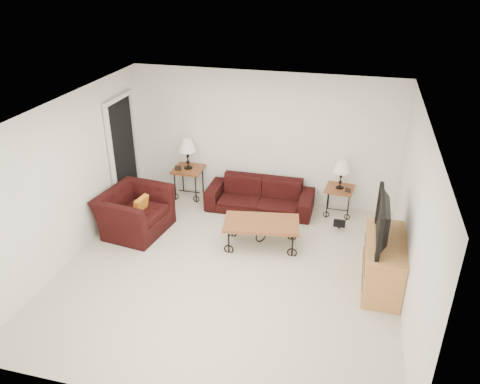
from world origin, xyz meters
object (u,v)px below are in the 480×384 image
(sofa, at_px, (260,196))
(lamp_left, at_px, (188,154))
(television, at_px, (388,221))
(coffee_table, at_px, (261,234))
(backpack, at_px, (340,218))
(armchair, at_px, (135,212))
(side_table_right, at_px, (338,201))
(tv_stand, at_px, (383,263))
(side_table_left, at_px, (189,182))
(lamp_right, at_px, (341,174))

(sofa, bearing_deg, lamp_left, 173.00)
(television, bearing_deg, coffee_table, -107.04)
(backpack, bearing_deg, armchair, 172.88)
(sofa, height_order, side_table_right, sofa)
(sofa, bearing_deg, tv_stand, -39.45)
(tv_stand, bearing_deg, backpack, 115.08)
(side_table_left, bearing_deg, backpack, -10.05)
(television, bearing_deg, backpack, -155.57)
(backpack, bearing_deg, tv_stand, -87.42)
(lamp_left, height_order, television, television)
(side_table_left, relative_size, tv_stand, 0.49)
(lamp_right, bearing_deg, coffee_table, -129.20)
(side_table_left, distance_m, tv_stand, 4.15)
(tv_stand, bearing_deg, coffee_table, 163.13)
(television, relative_size, backpack, 2.74)
(lamp_right, distance_m, coffee_table, 1.90)
(side_table_left, distance_m, lamp_left, 0.61)
(side_table_left, bearing_deg, coffee_table, -38.63)
(side_table_left, bearing_deg, sofa, -7.00)
(television, bearing_deg, lamp_left, -118.58)
(backpack, bearing_deg, coffee_table, -166.68)
(lamp_right, bearing_deg, side_table_right, 0.00)
(lamp_left, relative_size, backpack, 1.49)
(armchair, xyz_separation_m, backpack, (3.43, 0.94, -0.17))
(lamp_left, bearing_deg, side_table_left, 0.00)
(side_table_left, xyz_separation_m, side_table_right, (2.90, 0.00, -0.04))
(sofa, relative_size, television, 1.77)
(television, xyz_separation_m, backpack, (-0.66, 1.45, -0.87))
(coffee_table, distance_m, backpack, 1.50)
(side_table_right, xyz_separation_m, backpack, (0.07, -0.53, -0.06))
(tv_stand, bearing_deg, lamp_left, 151.55)
(sofa, xyz_separation_m, side_table_left, (-1.47, 0.18, 0.02))
(side_table_left, distance_m, television, 4.21)
(lamp_left, xyz_separation_m, coffee_table, (1.76, -1.40, -0.69))
(lamp_right, bearing_deg, tv_stand, -69.23)
(side_table_left, height_order, backpack, side_table_left)
(lamp_left, bearing_deg, armchair, -107.13)
(sofa, bearing_deg, armchair, -146.12)
(tv_stand, relative_size, backpack, 3.06)
(armchair, distance_m, tv_stand, 4.14)
(lamp_right, height_order, tv_stand, lamp_right)
(sofa, distance_m, lamp_right, 1.54)
(lamp_right, relative_size, television, 0.48)
(armchair, bearing_deg, backpack, -66.89)
(armchair, bearing_deg, side_table_left, -9.39)
(sofa, distance_m, coffee_table, 1.26)
(side_table_left, distance_m, backpack, 3.02)
(side_table_right, height_order, coffee_table, side_table_right)
(side_table_left, distance_m, coffee_table, 2.25)
(side_table_left, distance_m, armchair, 1.54)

